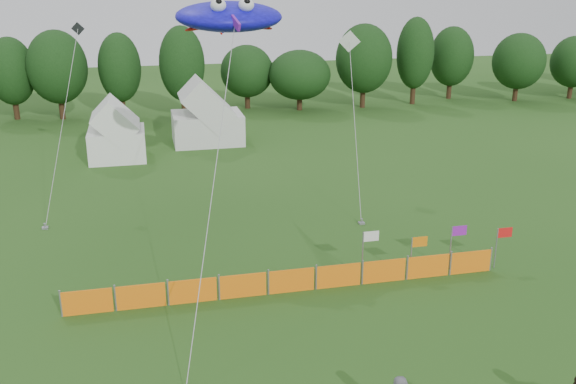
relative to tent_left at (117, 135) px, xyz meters
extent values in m
cylinder|color=#382314|center=(-9.12, 15.45, -0.55)|extent=(0.50, 0.50, 2.38)
ellipsoid|color=black|center=(-9.12, 15.45, 2.55)|extent=(4.09, 4.09, 5.35)
cylinder|color=#382314|center=(-5.14, 14.63, -0.46)|extent=(0.50, 0.50, 2.57)
ellipsoid|color=black|center=(-5.14, 14.63, 2.90)|extent=(5.20, 5.20, 5.79)
cylinder|color=#382314|center=(0.16, 14.56, -0.51)|extent=(0.50, 0.50, 2.46)
ellipsoid|color=black|center=(0.16, 14.56, 2.71)|extent=(3.78, 3.78, 5.55)
cylinder|color=#382314|center=(5.62, 13.16, -0.41)|extent=(0.50, 0.50, 2.66)
ellipsoid|color=black|center=(5.62, 13.16, 3.07)|extent=(4.05, 4.05, 5.99)
cylinder|color=#382314|center=(11.89, 15.77, -0.75)|extent=(0.50, 0.50, 1.98)
ellipsoid|color=black|center=(11.89, 15.77, 1.83)|extent=(5.06, 5.06, 4.46)
cylinder|color=#382314|center=(16.60, 13.80, -0.81)|extent=(0.50, 0.50, 1.86)
ellipsoid|color=black|center=(16.60, 13.80, 1.61)|extent=(5.86, 5.86, 4.18)
cylinder|color=#382314|center=(22.88, 13.62, -0.43)|extent=(0.50, 0.50, 2.62)
ellipsoid|color=black|center=(22.88, 13.62, 2.98)|extent=(5.41, 5.41, 5.89)
cylinder|color=#382314|center=(28.38, 14.23, -0.35)|extent=(0.50, 0.50, 2.78)
ellipsoid|color=black|center=(28.38, 14.23, 3.28)|extent=(3.67, 3.67, 6.26)
cylinder|color=#382314|center=(33.27, 16.12, -0.53)|extent=(0.50, 0.50, 2.42)
ellipsoid|color=black|center=(33.27, 16.12, 2.62)|extent=(4.46, 4.46, 5.44)
cylinder|color=#382314|center=(39.30, 13.37, -0.62)|extent=(0.50, 0.50, 2.24)
ellipsoid|color=black|center=(39.30, 13.37, 2.30)|extent=(5.26, 5.26, 5.03)
cylinder|color=#382314|center=(45.69, 13.39, -0.69)|extent=(0.50, 0.50, 2.10)
ellipsoid|color=black|center=(45.69, 13.39, 2.06)|extent=(4.74, 4.74, 4.73)
cube|color=white|center=(0.00, 0.00, -0.69)|extent=(3.83, 3.83, 2.11)
cube|color=silver|center=(6.67, 3.18, -0.59)|extent=(5.23, 4.18, 2.30)
cube|color=orange|center=(-0.69, -22.28, -1.24)|extent=(1.90, 0.06, 1.00)
cube|color=orange|center=(1.31, -22.28, -1.24)|extent=(1.90, 0.06, 1.00)
cube|color=orange|center=(3.31, -22.28, -1.24)|extent=(1.90, 0.06, 1.00)
cube|color=orange|center=(5.31, -22.28, -1.24)|extent=(1.90, 0.06, 1.00)
cube|color=orange|center=(7.31, -22.28, -1.24)|extent=(1.90, 0.06, 1.00)
cube|color=orange|center=(9.31, -22.28, -1.24)|extent=(1.90, 0.06, 1.00)
cube|color=orange|center=(11.31, -22.28, -1.24)|extent=(1.90, 0.06, 1.00)
cube|color=orange|center=(13.31, -22.28, -1.24)|extent=(1.90, 0.06, 1.00)
cube|color=orange|center=(15.31, -22.28, -1.24)|extent=(1.90, 0.06, 1.00)
cylinder|color=gray|center=(10.60, -21.55, -0.72)|extent=(0.06, 0.06, 2.05)
cube|color=white|center=(10.95, -21.55, 0.08)|extent=(0.70, 0.02, 0.45)
cylinder|color=gray|center=(12.60, -22.06, -0.83)|extent=(0.06, 0.06, 1.82)
cube|color=orange|center=(12.95, -22.06, -0.15)|extent=(0.70, 0.02, 0.45)
cylinder|color=gray|center=(14.60, -21.70, -0.74)|extent=(0.06, 0.06, 2.00)
cube|color=purple|center=(14.95, -21.70, 0.03)|extent=(0.70, 0.02, 0.45)
cylinder|color=gray|center=(16.60, -22.06, -0.81)|extent=(0.06, 0.06, 1.87)
cube|color=red|center=(16.95, -22.06, -0.10)|extent=(0.70, 0.02, 0.45)
ellipsoid|color=#1811F1|center=(6.23, -13.92, 8.71)|extent=(5.55, 4.46, 1.80)
sphere|color=white|center=(5.59, -15.04, 9.27)|extent=(0.72, 0.72, 0.72)
sphere|color=white|center=(6.88, -15.04, 9.27)|extent=(0.72, 0.72, 0.72)
ellipsoid|color=#BB1209|center=(4.86, -13.75, 8.24)|extent=(1.51, 0.66, 0.24)
ellipsoid|color=#BB1209|center=(7.61, -13.75, 8.24)|extent=(1.51, 0.66, 0.24)
cube|color=purple|center=(6.23, -15.90, 8.54)|extent=(0.37, 0.96, 0.70)
cylinder|color=#A5A5A5|center=(4.39, -21.91, 3.33)|extent=(3.72, 12.60, 10.17)
cube|color=white|center=(14.22, -7.95, 6.81)|extent=(1.31, 0.36, 1.31)
cylinder|color=#A5A5A5|center=(13.41, -11.85, 2.53)|extent=(1.65, 7.84, 8.57)
cube|color=gray|center=(12.60, -15.76, -1.69)|extent=(0.30, 0.30, 0.10)
cube|color=black|center=(-1.32, -6.37, 7.70)|extent=(0.75, 0.22, 0.75)
cylinder|color=#A5A5A5|center=(-2.36, -9.57, 2.98)|extent=(2.11, 6.42, 9.46)
cube|color=gray|center=(-3.40, -12.76, -1.69)|extent=(0.30, 0.30, 0.10)
camera|label=1|loc=(1.90, -45.20, 10.59)|focal=40.00mm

